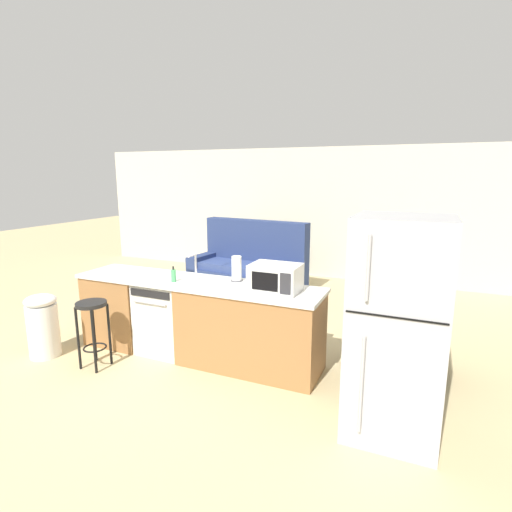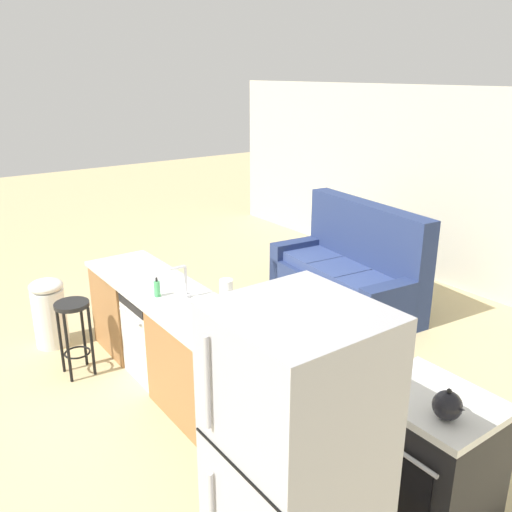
{
  "view_description": "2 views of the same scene",
  "coord_description": "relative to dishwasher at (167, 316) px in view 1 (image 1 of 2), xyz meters",
  "views": [
    {
      "loc": [
        2.51,
        -3.7,
        2.08
      ],
      "look_at": [
        0.71,
        0.45,
        1.15
      ],
      "focal_mm": 28.0,
      "sensor_mm": 36.0,
      "label": 1
    },
    {
      "loc": [
        4.0,
        -1.99,
        2.77
      ],
      "look_at": [
        0.17,
        0.79,
        1.15
      ],
      "focal_mm": 38.0,
      "sensor_mm": 36.0,
      "label": 2
    }
  ],
  "objects": [
    {
      "name": "sink_faucet",
      "position": [
        0.37,
        0.06,
        0.61
      ],
      "size": [
        0.07,
        0.18,
        0.3
      ],
      "color": "silver",
      "rests_on": "kitchen_counter"
    },
    {
      "name": "trash_bin",
      "position": [
        -1.22,
        -0.71,
        -0.04
      ],
      "size": [
        0.35,
        0.35,
        0.74
      ],
      "color": "white",
      "rests_on": "ground_plane"
    },
    {
      "name": "paper_towel_roll",
      "position": [
        0.83,
        0.19,
        0.62
      ],
      "size": [
        0.14,
        0.14,
        0.28
      ],
      "color": "#4C4C51",
      "rests_on": "kitchen_counter"
    },
    {
      "name": "couch",
      "position": [
        -0.1,
        2.61,
        -0.03
      ],
      "size": [
        2.09,
        1.11,
        1.27
      ],
      "color": "navy",
      "rests_on": "ground_plane"
    },
    {
      "name": "refrigerator",
      "position": [
        2.6,
        -0.55,
        0.47
      ],
      "size": [
        0.72,
        0.73,
        1.78
      ],
      "color": "#B7B7BC",
      "rests_on": "ground_plane"
    },
    {
      "name": "ground_plane",
      "position": [
        0.25,
        0.0,
        -0.42
      ],
      "size": [
        24.0,
        24.0,
        0.0
      ],
      "primitive_type": "plane",
      "color": "tan"
    },
    {
      "name": "dishwasher",
      "position": [
        0.0,
        0.0,
        0.0
      ],
      "size": [
        0.58,
        0.61,
        0.84
      ],
      "color": "silver",
      "rests_on": "ground_plane"
    },
    {
      "name": "bar_stool",
      "position": [
        -0.48,
        -0.68,
        0.11
      ],
      "size": [
        0.32,
        0.32,
        0.74
      ],
      "color": "black",
      "rests_on": "ground_plane"
    },
    {
      "name": "wall_back",
      "position": [
        0.55,
        4.2,
        0.88
      ],
      "size": [
        10.0,
        0.06,
        2.6
      ],
      "color": "beige",
      "rests_on": "ground_plane"
    },
    {
      "name": "soap_bottle",
      "position": [
        0.2,
        -0.12,
        0.55
      ],
      "size": [
        0.06,
        0.06,
        0.18
      ],
      "color": "#4CB266",
      "rests_on": "kitchen_counter"
    },
    {
      "name": "kettle",
      "position": [
        2.77,
        0.42,
        0.56
      ],
      "size": [
        0.21,
        0.17,
        0.19
      ],
      "color": "black",
      "rests_on": "stove_range"
    },
    {
      "name": "kitchen_counter",
      "position": [
        0.49,
        0.0,
        -0.0
      ],
      "size": [
        2.94,
        0.66,
        0.9
      ],
      "color": "#9E6B3D",
      "rests_on": "ground_plane"
    },
    {
      "name": "stove_range",
      "position": [
        2.6,
        0.55,
        0.03
      ],
      "size": [
        0.76,
        0.68,
        0.9
      ],
      "color": "black",
      "rests_on": "ground_plane"
    },
    {
      "name": "microwave",
      "position": [
        1.37,
        -0.0,
        0.62
      ],
      "size": [
        0.5,
        0.37,
        0.28
      ],
      "color": "white",
      "rests_on": "kitchen_counter"
    }
  ]
}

